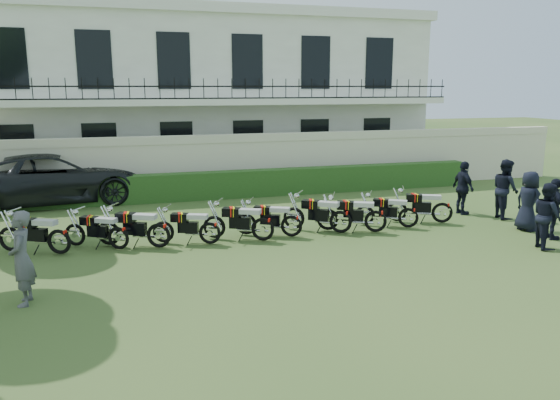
{
  "coord_description": "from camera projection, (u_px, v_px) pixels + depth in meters",
  "views": [
    {
      "loc": [
        -3.87,
        -12.59,
        4.09
      ],
      "look_at": [
        0.5,
        1.95,
        0.93
      ],
      "focal_mm": 35.0,
      "sensor_mm": 36.0,
      "label": 1
    }
  ],
  "objects": [
    {
      "name": "officer_3",
      "position": [
        529.0,
        201.0,
        15.68
      ],
      "size": [
        0.66,
        0.91,
        1.73
      ],
      "primitive_type": "imported",
      "rotation": [
        0.0,
        0.0,
        1.7
      ],
      "color": "black",
      "rests_on": "ground"
    },
    {
      "name": "officer_5",
      "position": [
        463.0,
        188.0,
        17.68
      ],
      "size": [
        0.43,
        1.02,
        1.74
      ],
      "primitive_type": "imported",
      "rotation": [
        0.0,
        0.0,
        1.57
      ],
      "color": "black",
      "rests_on": "ground"
    },
    {
      "name": "inspector",
      "position": [
        22.0,
        258.0,
        10.29
      ],
      "size": [
        0.45,
        0.68,
        1.83
      ],
      "primitive_type": "imported",
      "rotation": [
        0.0,
        0.0,
        -1.59
      ],
      "color": "#57575C",
      "rests_on": "ground"
    },
    {
      "name": "motorcycle_0",
      "position": [
        59.0,
        236.0,
        13.4
      ],
      "size": [
        1.81,
        1.02,
        1.08
      ],
      "rotation": [
        0.0,
        0.0,
        1.1
      ],
      "color": "black",
      "rests_on": "ground"
    },
    {
      "name": "officer_2",
      "position": [
        553.0,
        209.0,
        14.76
      ],
      "size": [
        0.56,
        1.04,
        1.68
      ],
      "primitive_type": "imported",
      "rotation": [
        0.0,
        0.0,
        1.41
      ],
      "color": "black",
      "rests_on": "ground"
    },
    {
      "name": "ground",
      "position": [
        283.0,
        252.0,
        13.73
      ],
      "size": [
        100.0,
        100.0,
        0.0
      ],
      "primitive_type": "plane",
      "color": "#2F4B1E",
      "rests_on": "ground"
    },
    {
      "name": "motorcycle_3",
      "position": [
        210.0,
        228.0,
        14.29
      ],
      "size": [
        1.73,
        0.85,
        1.0
      ],
      "rotation": [
        0.0,
        0.0,
        1.18
      ],
      "color": "black",
      "rests_on": "ground"
    },
    {
      "name": "motorcycle_8",
      "position": [
        409.0,
        213.0,
        15.96
      ],
      "size": [
        1.62,
        1.08,
        1.01
      ],
      "rotation": [
        0.0,
        0.0,
        1.0
      ],
      "color": "black",
      "rests_on": "ground"
    },
    {
      "name": "hedge",
      "position": [
        253.0,
        183.0,
        20.66
      ],
      "size": [
        18.0,
        0.6,
        1.0
      ],
      "primitive_type": "cube",
      "color": "#224217",
      "rests_on": "ground"
    },
    {
      "name": "motorcycle_4",
      "position": [
        263.0,
        224.0,
        14.58
      ],
      "size": [
        1.8,
        1.02,
        1.08
      ],
      "rotation": [
        0.0,
        0.0,
        1.09
      ],
      "color": "black",
      "rests_on": "ground"
    },
    {
      "name": "motorcycle_9",
      "position": [
        442.0,
        208.0,
        16.51
      ],
      "size": [
        1.82,
        0.98,
        1.07
      ],
      "rotation": [
        0.0,
        0.0,
        1.12
      ],
      "color": "black",
      "rests_on": "ground"
    },
    {
      "name": "suv",
      "position": [
        53.0,
        178.0,
        19.33
      ],
      "size": [
        6.93,
        4.0,
        1.82
      ],
      "primitive_type": "imported",
      "rotation": [
        0.0,
        0.0,
        1.73
      ],
      "color": "black",
      "rests_on": "ground"
    },
    {
      "name": "motorcycle_1",
      "position": [
        118.0,
        232.0,
        13.82
      ],
      "size": [
        1.63,
        1.04,
        1.01
      ],
      "rotation": [
        0.0,
        0.0,
        1.02
      ],
      "color": "black",
      "rests_on": "ground"
    },
    {
      "name": "officer_4",
      "position": [
        505.0,
        189.0,
        17.12
      ],
      "size": [
        0.88,
        1.04,
        1.88
      ],
      "primitive_type": "imported",
      "rotation": [
        0.0,
        0.0,
        1.37
      ],
      "color": "black",
      "rests_on": "ground"
    },
    {
      "name": "motorcycle_2",
      "position": [
        158.0,
        230.0,
        13.94
      ],
      "size": [
        1.85,
        1.02,
        1.1
      ],
      "rotation": [
        0.0,
        0.0,
        1.11
      ],
      "color": "black",
      "rests_on": "ground"
    },
    {
      "name": "motorcycle_6",
      "position": [
        341.0,
        216.0,
        15.35
      ],
      "size": [
        1.7,
        1.27,
        1.11
      ],
      "rotation": [
        0.0,
        0.0,
        0.95
      ],
      "color": "black",
      "rests_on": "ground"
    },
    {
      "name": "motorcycle_5",
      "position": [
        292.0,
        221.0,
        14.99
      ],
      "size": [
        1.73,
        0.95,
        1.03
      ],
      "rotation": [
        0.0,
        0.0,
        1.11
      ],
      "color": "black",
      "rests_on": "ground"
    },
    {
      "name": "building",
      "position": [
        198.0,
        95.0,
        26.06
      ],
      "size": [
        20.4,
        9.6,
        7.4
      ],
      "color": "white",
      "rests_on": "ground"
    },
    {
      "name": "motorcycle_7",
      "position": [
        376.0,
        216.0,
        15.44
      ],
      "size": [
        1.83,
        1.0,
        1.08
      ],
      "rotation": [
        0.0,
        0.0,
        1.11
      ],
      "color": "black",
      "rests_on": "ground"
    },
    {
      "name": "officer_1",
      "position": [
        547.0,
        216.0,
        13.94
      ],
      "size": [
        0.86,
        0.98,
        1.71
      ],
      "primitive_type": "imported",
      "rotation": [
        0.0,
        0.0,
        1.27
      ],
      "color": "black",
      "rests_on": "ground"
    },
    {
      "name": "perimeter_wall",
      "position": [
        223.0,
        164.0,
        20.99
      ],
      "size": [
        30.0,
        0.35,
        2.3
      ],
      "color": "beige",
      "rests_on": "ground"
    }
  ]
}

